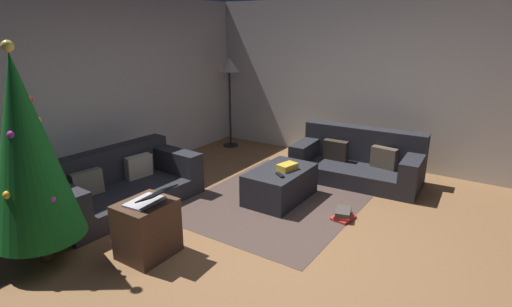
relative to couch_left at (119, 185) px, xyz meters
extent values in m
plane|color=brown|center=(0.28, -2.25, -0.26)|extent=(6.40, 6.40, 0.00)
cube|color=beige|center=(0.28, 0.89, 1.04)|extent=(6.40, 0.12, 2.60)
cube|color=beige|center=(3.42, -2.25, 1.04)|extent=(0.12, 6.40, 2.60)
cube|color=#26262B|center=(-0.01, -0.10, -0.14)|extent=(1.92, 1.08, 0.23)
cube|color=#26262B|center=(0.02, 0.27, 0.19)|extent=(1.88, 0.35, 0.44)
cube|color=#26262B|center=(0.81, -0.14, 0.13)|extent=(0.30, 0.99, 0.31)
cube|color=#26262B|center=(-0.82, -0.05, 0.13)|extent=(0.30, 0.99, 0.31)
cube|color=#BCB299|center=(0.38, 0.05, 0.13)|extent=(0.38, 0.19, 0.31)
cube|color=#716B5B|center=(-0.37, 0.09, 0.13)|extent=(0.38, 0.20, 0.31)
cube|color=#26262B|center=(2.43, -2.21, -0.14)|extent=(0.95, 1.83, 0.24)
cube|color=#26262B|center=(2.73, -2.20, 0.23)|extent=(0.34, 1.80, 0.50)
cube|color=#26262B|center=(2.47, -2.99, 0.11)|extent=(0.86, 0.29, 0.26)
cube|color=#26262B|center=(2.38, -1.44, 0.11)|extent=(0.86, 0.29, 0.26)
cube|color=brown|center=(2.55, -2.57, 0.13)|extent=(0.18, 0.37, 0.30)
cube|color=#372D24|center=(2.51, -1.85, 0.13)|extent=(0.14, 0.36, 0.31)
cube|color=#26262B|center=(1.26, -1.62, -0.05)|extent=(0.98, 0.60, 0.41)
cube|color=gold|center=(1.30, -1.70, 0.19)|extent=(0.28, 0.21, 0.08)
cube|color=black|center=(1.05, -1.74, 0.17)|extent=(0.13, 0.16, 0.02)
cylinder|color=brown|center=(-1.25, -0.47, -0.12)|extent=(0.10, 0.10, 0.28)
cone|color=#14621E|center=(-1.25, -0.47, 0.87)|extent=(0.82, 0.82, 1.70)
sphere|color=yellow|center=(-1.51, -0.56, 0.55)|extent=(0.07, 0.07, 0.07)
sphere|color=#CC33BF|center=(-1.38, -0.54, 1.04)|extent=(0.07, 0.07, 0.07)
sphere|color=red|center=(-1.16, -0.47, 1.30)|extent=(0.07, 0.07, 0.07)
sphere|color=orange|center=(-1.11, -0.47, 1.10)|extent=(0.07, 0.07, 0.07)
sphere|color=#CC33BF|center=(-1.25, -0.75, 0.46)|extent=(0.07, 0.07, 0.07)
sphere|color=#F2D84C|center=(-1.25, -0.47, 1.76)|extent=(0.10, 0.10, 0.10)
cube|color=#4C3323|center=(-0.62, -1.22, 0.02)|extent=(0.52, 0.44, 0.56)
cube|color=silver|center=(-0.62, -1.22, 0.31)|extent=(0.37, 0.27, 0.02)
cube|color=black|center=(-0.60, -1.38, 0.43)|extent=(0.37, 0.25, 0.11)
cube|color=#B7332D|center=(1.17, -2.54, -0.24)|extent=(0.29, 0.24, 0.03)
cube|color=#B7332D|center=(1.16, -2.54, -0.21)|extent=(0.24, 0.21, 0.04)
cube|color=#4C423D|center=(1.19, -2.53, -0.17)|extent=(0.30, 0.23, 0.05)
cylinder|color=black|center=(2.86, 0.40, -0.25)|extent=(0.28, 0.28, 0.02)
cylinder|color=black|center=(2.86, 0.40, 0.44)|extent=(0.04, 0.04, 1.39)
cone|color=beige|center=(2.86, 0.40, 1.25)|extent=(0.36, 0.36, 0.24)
cube|color=#4B3932|center=(1.26, -1.62, -0.26)|extent=(2.60, 2.00, 0.01)
camera|label=1|loc=(-2.94, -4.04, 1.91)|focal=28.11mm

